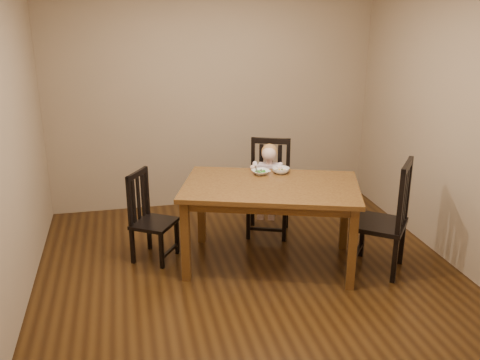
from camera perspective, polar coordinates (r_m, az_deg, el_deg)
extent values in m
cube|color=#3D240D|center=(5.17, 1.14, -10.12)|extent=(4.00, 4.00, 0.01)
cube|color=#977E60|center=(6.59, -2.92, 8.72)|extent=(4.00, 0.01, 2.70)
cube|color=#977E60|center=(2.87, 10.76, -5.24)|extent=(4.00, 0.01, 2.70)
cube|color=#977E60|center=(4.64, -23.56, 2.82)|extent=(0.01, 4.00, 2.70)
cube|color=#977E60|center=(5.49, 22.06, 5.31)|extent=(0.01, 4.00, 2.70)
cube|color=#452510|center=(5.08, 3.30, -0.71)|extent=(1.89, 1.47, 0.04)
cube|color=#452510|center=(5.11, 3.29, -1.41)|extent=(1.72, 1.30, 0.09)
cube|color=#452510|center=(4.95, -5.82, -6.55)|extent=(0.10, 0.10, 0.78)
cube|color=#452510|center=(4.88, 11.86, -7.24)|extent=(0.10, 0.10, 0.78)
cube|color=#452510|center=(5.70, -4.13, -2.97)|extent=(0.10, 0.10, 0.78)
cube|color=#452510|center=(5.65, 11.09, -3.51)|extent=(0.10, 0.10, 0.78)
cube|color=black|center=(5.88, 3.04, -1.71)|extent=(0.58, 0.57, 0.04)
cube|color=black|center=(6.13, 5.00, -3.23)|extent=(0.05, 0.05, 0.42)
cube|color=black|center=(6.16, 1.36, -3.03)|extent=(0.05, 0.05, 0.42)
cube|color=black|center=(5.79, 4.75, -4.59)|extent=(0.05, 0.05, 0.42)
cube|color=black|center=(5.82, 0.90, -4.38)|extent=(0.05, 0.05, 0.42)
cube|color=black|center=(5.94, 5.15, 1.66)|extent=(0.05, 0.05, 0.59)
cube|color=black|center=(5.98, 1.40, 1.83)|extent=(0.05, 0.05, 0.59)
cube|color=black|center=(5.89, 3.32, 4.19)|extent=(0.42, 0.19, 0.06)
cube|color=black|center=(5.96, 4.25, 1.41)|extent=(0.05, 0.04, 0.50)
cube|color=black|center=(5.97, 3.26, 1.46)|extent=(0.05, 0.04, 0.50)
cube|color=black|center=(5.98, 2.28, 1.50)|extent=(0.05, 0.04, 0.50)
cube|color=black|center=(5.39, -9.15, -4.59)|extent=(0.52, 0.53, 0.04)
cube|color=black|center=(5.68, -9.66, -5.58)|extent=(0.05, 0.05, 0.36)
cube|color=black|center=(5.42, -11.39, -6.94)|extent=(0.05, 0.05, 0.36)
cube|color=black|center=(5.54, -6.75, -6.08)|extent=(0.05, 0.05, 0.36)
cube|color=black|center=(5.27, -8.37, -7.52)|extent=(0.05, 0.05, 0.36)
cube|color=black|center=(5.51, -9.93, -1.10)|extent=(0.05, 0.05, 0.51)
cube|color=black|center=(5.23, -11.72, -2.28)|extent=(0.05, 0.05, 0.51)
cube|color=black|center=(5.30, -10.95, 0.62)|extent=(0.22, 0.33, 0.05)
cube|color=black|center=(5.45, -10.32, -1.63)|extent=(0.04, 0.04, 0.44)
cube|color=black|center=(5.38, -10.78, -1.94)|extent=(0.04, 0.04, 0.44)
cube|color=black|center=(5.31, -11.26, -2.26)|extent=(0.04, 0.04, 0.44)
cube|color=black|center=(5.26, 14.68, -4.60)|extent=(0.65, 0.66, 0.04)
cube|color=black|center=(5.15, 16.16, -8.26)|extent=(0.06, 0.06, 0.45)
cube|color=black|center=(5.52, 16.89, -6.44)|extent=(0.06, 0.06, 0.45)
cube|color=black|center=(5.21, 11.90, -7.57)|extent=(0.06, 0.06, 0.45)
cube|color=black|center=(5.58, 12.92, -5.82)|extent=(0.06, 0.06, 0.45)
cube|color=black|center=(4.93, 16.76, -2.28)|extent=(0.06, 0.06, 0.62)
cube|color=black|center=(5.31, 17.47, -0.81)|extent=(0.06, 0.06, 0.62)
cube|color=black|center=(5.03, 17.43, 1.44)|extent=(0.31, 0.38, 0.07)
cube|color=black|center=(5.03, 16.90, -2.26)|extent=(0.05, 0.05, 0.53)
cube|color=black|center=(5.13, 17.09, -1.86)|extent=(0.05, 0.05, 0.53)
cube|color=black|center=(5.23, 17.28, -1.47)|extent=(0.05, 0.05, 0.53)
imported|color=silver|center=(5.36, 2.23, 0.85)|extent=(0.21, 0.21, 0.04)
imported|color=silver|center=(5.41, 4.37, 1.03)|extent=(0.20, 0.20, 0.06)
cube|color=silver|center=(5.34, 1.79, 1.09)|extent=(0.01, 0.11, 0.04)
cube|color=silver|center=(5.34, 1.79, 0.93)|extent=(0.02, 0.03, 0.01)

